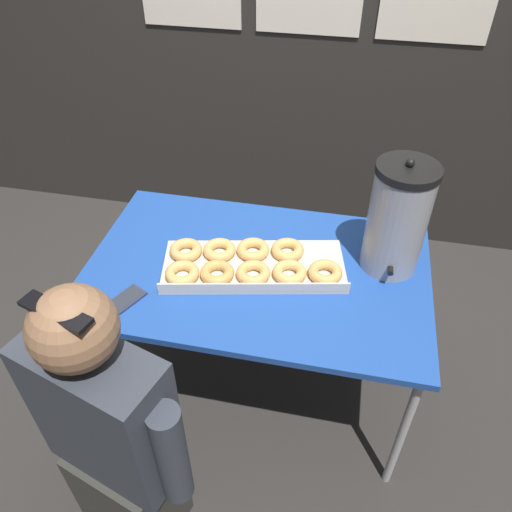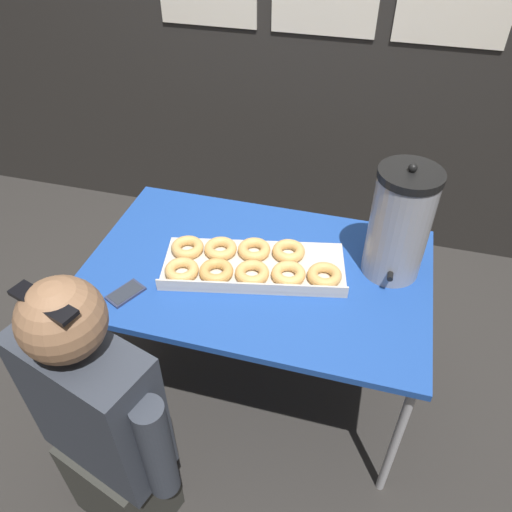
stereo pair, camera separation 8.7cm
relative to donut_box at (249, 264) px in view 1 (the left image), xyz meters
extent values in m
plane|color=#2D2B28|center=(0.03, 0.01, -0.74)|extent=(12.00, 12.00, 0.00)
cube|color=#282623|center=(0.03, 1.31, 0.59)|extent=(6.00, 0.10, 2.66)
cube|color=#1E479E|center=(0.03, 0.01, -0.04)|extent=(1.31, 0.83, 0.03)
cylinder|color=#ADADB2|center=(-0.58, -0.35, -0.40)|extent=(0.03, 0.03, 0.68)
cylinder|color=#ADADB2|center=(0.64, -0.35, -0.40)|extent=(0.03, 0.03, 0.68)
cylinder|color=#ADADB2|center=(-0.58, 0.38, -0.40)|extent=(0.03, 0.03, 0.68)
cylinder|color=#ADADB2|center=(0.64, 0.38, -0.40)|extent=(0.03, 0.03, 0.68)
cube|color=beige|center=(0.02, 0.01, -0.02)|extent=(0.74, 0.43, 0.02)
cube|color=beige|center=(0.05, -0.13, 0.01)|extent=(0.68, 0.15, 0.04)
torus|color=#E6AE62|center=(-0.23, -0.11, 0.01)|extent=(0.15, 0.15, 0.04)
torus|color=tan|center=(-0.10, -0.08, 0.01)|extent=(0.13, 0.13, 0.04)
torus|color=#E3AB5E|center=(0.03, -0.06, 0.01)|extent=(0.14, 0.14, 0.04)
torus|color=#E9B064|center=(0.16, -0.02, 0.01)|extent=(0.13, 0.13, 0.04)
torus|color=#E2AA5D|center=(0.29, 0.00, 0.01)|extent=(0.16, 0.16, 0.04)
torus|color=#E3AB5F|center=(-0.26, 0.02, 0.01)|extent=(0.17, 0.17, 0.04)
torus|color=#E5AD61|center=(-0.13, 0.05, 0.01)|extent=(0.15, 0.15, 0.04)
torus|color=#E4AC60|center=(0.00, 0.08, 0.01)|extent=(0.18, 0.18, 0.04)
torus|color=#E4AC5F|center=(0.13, 0.10, 0.01)|extent=(0.16, 0.16, 0.04)
cylinder|color=#939399|center=(0.52, 0.14, 0.18)|extent=(0.21, 0.21, 0.40)
cylinder|color=black|center=(0.52, 0.14, 0.39)|extent=(0.22, 0.22, 0.03)
sphere|color=black|center=(0.52, 0.14, 0.42)|extent=(0.03, 0.03, 0.03)
cylinder|color=black|center=(0.52, 0.03, 0.05)|extent=(0.02, 0.05, 0.02)
cube|color=#2D334C|center=(-0.39, -0.25, -0.02)|extent=(0.13, 0.15, 0.01)
cube|color=#2D333D|center=(-0.39, -0.25, -0.02)|extent=(0.11, 0.13, 0.00)
cube|color=#33332D|center=(-0.29, -0.68, -0.53)|extent=(0.39, 0.32, 0.42)
cube|color=#333842|center=(-0.29, -0.68, -0.05)|extent=(0.46, 0.31, 0.53)
sphere|color=#8E6647|center=(-0.29, -0.68, 0.33)|extent=(0.23, 0.23, 0.23)
cube|color=black|center=(-0.30, -0.70, 0.42)|extent=(0.20, 0.10, 0.01)
cylinder|color=#333842|center=(-0.06, -0.75, -0.08)|extent=(0.09, 0.09, 0.42)
cylinder|color=#333842|center=(-0.52, -0.61, -0.08)|extent=(0.09, 0.09, 0.42)
camera|label=1|loc=(0.31, -1.38, 1.26)|focal=35.00mm
camera|label=2|loc=(0.40, -1.36, 1.26)|focal=35.00mm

